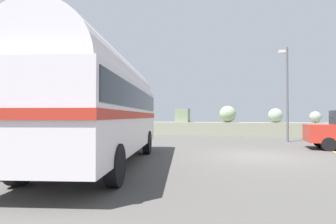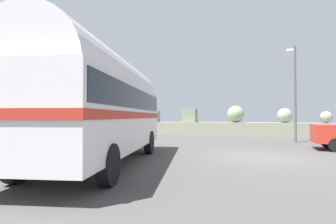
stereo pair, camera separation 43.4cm
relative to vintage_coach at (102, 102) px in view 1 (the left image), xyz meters
The scene contains 4 objects.
ground 6.32m from the vintage_coach, 33.19° to the left, with size 32.00×26.00×0.02m.
breakwater 16.00m from the vintage_coach, 71.38° to the left, with size 31.36×2.09×2.49m.
vintage_coach is the anchor object (origin of this frame).
lamp_post 12.52m from the vintage_coach, 54.83° to the left, with size 0.47×0.89×5.92m.
Camera 1 is at (-0.73, -11.01, 1.58)m, focal length 28.34 mm.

